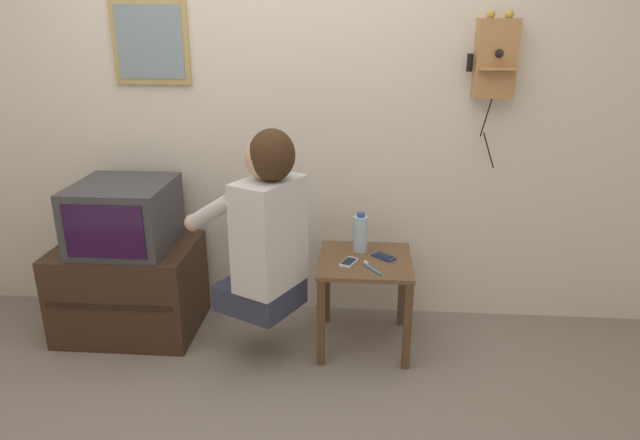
% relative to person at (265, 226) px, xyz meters
% --- Properties ---
extents(ground_plane, '(14.00, 14.00, 0.00)m').
position_rel_person_xyz_m(ground_plane, '(-0.00, -0.39, -0.74)').
color(ground_plane, slate).
extents(wall_back, '(6.80, 0.05, 2.55)m').
position_rel_person_xyz_m(wall_back, '(-0.00, 0.59, 0.53)').
color(wall_back, beige).
rests_on(wall_back, ground_plane).
extents(side_table, '(0.49, 0.50, 0.50)m').
position_rel_person_xyz_m(side_table, '(0.49, 0.18, -0.34)').
color(side_table, brown).
rests_on(side_table, ground_plane).
extents(person, '(0.61, 0.55, 0.94)m').
position_rel_person_xyz_m(person, '(0.00, 0.00, 0.00)').
color(person, '#2D3347').
rests_on(person, ground_plane).
extents(tv_stand, '(0.75, 0.56, 0.52)m').
position_rel_person_xyz_m(tv_stand, '(-0.83, 0.24, -0.49)').
color(tv_stand, '#382316').
rests_on(tv_stand, ground_plane).
extents(television, '(0.50, 0.52, 0.36)m').
position_rel_person_xyz_m(television, '(-0.81, 0.23, -0.05)').
color(television, '#38383A').
rests_on(television, tv_stand).
extents(wall_phone_antique, '(0.25, 0.19, 0.81)m').
position_rel_person_xyz_m(wall_phone_antique, '(1.13, 0.51, 0.76)').
color(wall_phone_antique, '#AD7A47').
extents(framed_picture, '(0.42, 0.03, 0.45)m').
position_rel_person_xyz_m(framed_picture, '(-0.69, 0.55, 0.84)').
color(framed_picture, tan).
extents(cell_phone_held, '(0.10, 0.14, 0.01)m').
position_rel_person_xyz_m(cell_phone_held, '(0.41, 0.12, -0.23)').
color(cell_phone_held, silver).
rests_on(cell_phone_held, side_table).
extents(cell_phone_spare, '(0.13, 0.13, 0.01)m').
position_rel_person_xyz_m(cell_phone_spare, '(0.59, 0.21, -0.23)').
color(cell_phone_spare, navy).
rests_on(cell_phone_spare, side_table).
extents(water_bottle, '(0.08, 0.08, 0.22)m').
position_rel_person_xyz_m(water_bottle, '(0.47, 0.29, -0.14)').
color(water_bottle, '#ADC6DB').
rests_on(water_bottle, side_table).
extents(toothbrush, '(0.09, 0.14, 0.02)m').
position_rel_person_xyz_m(toothbrush, '(0.52, 0.06, -0.23)').
color(toothbrush, '#338CD8').
rests_on(toothbrush, side_table).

